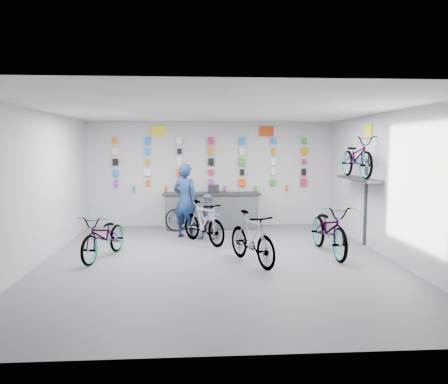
{
  "coord_description": "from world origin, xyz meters",
  "views": [
    {
      "loc": [
        -0.43,
        -8.56,
        2.29
      ],
      "look_at": [
        0.21,
        1.4,
        1.24
      ],
      "focal_mm": 35.0,
      "sensor_mm": 36.0,
      "label": 1
    }
  ],
  "objects": [
    {
      "name": "wall_front",
      "position": [
        0.0,
        -4.0,
        1.5
      ],
      "size": [
        7.0,
        0.0,
        7.0
      ],
      "primitive_type": "plane",
      "rotation": [
        -1.57,
        0.0,
        0.0
      ],
      "color": "silver",
      "rests_on": "floor"
    },
    {
      "name": "clerk",
      "position": [
        -0.7,
        2.32,
        0.93
      ],
      "size": [
        0.81,
        0.71,
        1.87
      ],
      "primitive_type": "imported",
      "rotation": [
        0.0,
        0.0,
        2.66
      ],
      "color": "#11274C",
      "rests_on": "floor"
    },
    {
      "name": "sign_right",
      "position": [
        1.6,
        3.98,
        2.72
      ],
      "size": [
        0.42,
        0.02,
        0.3
      ],
      "primitive_type": "cube",
      "color": "red",
      "rests_on": "wall_back"
    },
    {
      "name": "ceiling",
      "position": [
        0.0,
        0.0,
        3.0
      ],
      "size": [
        8.0,
        8.0,
        0.0
      ],
      "primitive_type": "plane",
      "rotation": [
        3.14,
        0.0,
        0.0
      ],
      "color": "white",
      "rests_on": "wall_back"
    },
    {
      "name": "floor",
      "position": [
        0.0,
        0.0,
        0.0
      ],
      "size": [
        8.0,
        8.0,
        0.0
      ],
      "primitive_type": "plane",
      "color": "#56565B",
      "rests_on": "ground"
    },
    {
      "name": "counter",
      "position": [
        0.0,
        3.54,
        0.49
      ],
      "size": [
        2.7,
        0.66,
        1.0
      ],
      "color": "black",
      "rests_on": "floor"
    },
    {
      "name": "bike_center",
      "position": [
        0.65,
        -0.25,
        0.51
      ],
      "size": [
        1.1,
        1.76,
        1.03
      ],
      "primitive_type": "imported",
      "rotation": [
        0.0,
        0.0,
        0.39
      ],
      "color": "gray",
      "rests_on": "floor"
    },
    {
      "name": "merch_wall",
      "position": [
        0.02,
        3.93,
        1.81
      ],
      "size": [
        5.57,
        0.08,
        1.56
      ],
      "color": "purple",
      "rests_on": "wall_back"
    },
    {
      "name": "wall_right",
      "position": [
        3.5,
        0.0,
        1.5
      ],
      "size": [
        0.0,
        8.0,
        8.0
      ],
      "primitive_type": "plane",
      "rotation": [
        1.57,
        0.0,
        -1.57
      ],
      "color": "silver",
      "rests_on": "floor"
    },
    {
      "name": "register",
      "position": [
        0.06,
        3.55,
        1.11
      ],
      "size": [
        0.32,
        0.34,
        0.22
      ],
      "primitive_type": "cube",
      "rotation": [
        0.0,
        0.0,
        -0.14
      ],
      "color": "black",
      "rests_on": "counter"
    },
    {
      "name": "wall_back",
      "position": [
        0.0,
        4.0,
        1.5
      ],
      "size": [
        7.0,
        0.0,
        7.0
      ],
      "primitive_type": "plane",
      "rotation": [
        1.57,
        0.0,
        0.0
      ],
      "color": "silver",
      "rests_on": "floor"
    },
    {
      "name": "sign_side",
      "position": [
        3.48,
        1.2,
        2.65
      ],
      "size": [
        0.02,
        0.4,
        0.3
      ],
      "primitive_type": "cube",
      "color": "yellow",
      "rests_on": "wall_right"
    },
    {
      "name": "bike_right",
      "position": [
        2.4,
        0.41,
        0.55
      ],
      "size": [
        0.8,
        2.1,
        1.09
      ],
      "primitive_type": "imported",
      "rotation": [
        0.0,
        0.0,
        0.03
      ],
      "color": "gray",
      "rests_on": "floor"
    },
    {
      "name": "bike_service",
      "position": [
        -0.26,
        1.61,
        0.5
      ],
      "size": [
        1.31,
        1.66,
        1.01
      ],
      "primitive_type": "imported",
      "rotation": [
        0.0,
        0.0,
        0.58
      ],
      "color": "gray",
      "rests_on": "floor"
    },
    {
      "name": "customer",
      "position": [
        -0.12,
        1.99,
        0.56
      ],
      "size": [
        0.64,
        0.55,
        1.13
      ],
      "primitive_type": "imported",
      "rotation": [
        0.0,
        0.0,
        -0.25
      ],
      "color": "#52586E",
      "rests_on": "floor"
    },
    {
      "name": "spare_wheel",
      "position": [
        -0.97,
        3.17,
        0.3
      ],
      "size": [
        0.67,
        0.39,
        0.62
      ],
      "rotation": [
        0.0,
        0.0,
        0.28
      ],
      "color": "black",
      "rests_on": "floor"
    },
    {
      "name": "sign_left",
      "position": [
        -1.5,
        3.98,
        2.72
      ],
      "size": [
        0.42,
        0.02,
        0.3
      ],
      "primitive_type": "cube",
      "color": "yellow",
      "rests_on": "wall_back"
    },
    {
      "name": "wall_left",
      "position": [
        -3.5,
        0.0,
        1.5
      ],
      "size": [
        0.0,
        8.0,
        8.0
      ],
      "primitive_type": "plane",
      "rotation": [
        1.57,
        0.0,
        1.57
      ],
      "color": "silver",
      "rests_on": "floor"
    },
    {
      "name": "bike_left",
      "position": [
        -2.32,
        0.36,
        0.46
      ],
      "size": [
        1.07,
        1.87,
        0.93
      ],
      "primitive_type": "imported",
      "rotation": [
        0.0,
        0.0,
        -0.28
      ],
      "color": "gray",
      "rests_on": "floor"
    },
    {
      "name": "wall_bracket",
      "position": [
        3.33,
        1.2,
        1.46
      ],
      "size": [
        0.39,
        1.9,
        2.0
      ],
      "color": "#333338",
      "rests_on": "wall_right"
    },
    {
      "name": "bike_wall",
      "position": [
        3.25,
        1.2,
        2.05
      ],
      "size": [
        0.63,
        1.8,
        0.95
      ],
      "primitive_type": "imported",
      "color": "gray",
      "rests_on": "wall_bracket"
    }
  ]
}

